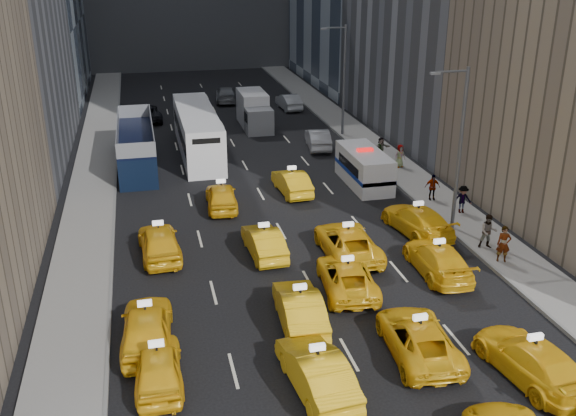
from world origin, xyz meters
The scene contains 36 objects.
ground centered at (0.00, 0.00, 0.00)m, with size 160.00×160.00×0.00m, color black.
sidewalk_west centered at (-10.50, 25.00, 0.07)m, with size 3.00×90.00×0.15m, color gray.
sidewalk_east centered at (10.50, 25.00, 0.07)m, with size 3.00×90.00×0.15m, color gray.
curb_west centered at (-9.05, 25.00, 0.09)m, with size 0.15×90.00×0.18m, color slate.
curb_east centered at (9.05, 25.00, 0.09)m, with size 0.15×90.00×0.18m, color slate.
streetlight_near centered at (9.18, 12.00, 4.92)m, with size 2.15×0.22×9.00m.
streetlight_far centered at (9.18, 32.00, 4.92)m, with size 2.15×0.22×9.00m.
taxi_4 centered at (-7.19, 1.90, 0.72)m, with size 1.70×4.24×1.44m, color yellow.
taxi_5 centered at (-1.79, 0.23, 0.78)m, with size 1.65×4.73×1.56m, color yellow.
taxi_6 centered at (2.58, 1.46, 0.70)m, with size 2.32×5.04×1.40m, color yellow.
taxi_7 centered at (5.96, -0.84, 0.75)m, with size 2.09×5.14×1.49m, color yellow.
taxi_8 centered at (-7.51, 4.42, 0.83)m, with size 1.97×4.89×1.66m, color yellow.
taxi_9 centered at (-1.33, 4.51, 0.78)m, with size 1.64×4.71×1.55m, color yellow.
taxi_10 centered at (1.49, 6.88, 0.69)m, with size 2.28×4.94×1.37m, color yellow.
taxi_11 centered at (6.22, 7.43, 0.74)m, with size 2.06×5.07×1.47m, color yellow.
taxi_12 centered at (-6.66, 12.30, 0.82)m, with size 1.93×4.79×1.63m, color yellow.
taxi_13 centered at (-1.48, 11.31, 0.72)m, with size 1.53×4.38×1.44m, color yellow.
taxi_14 centered at (2.61, 10.23, 0.76)m, with size 2.52×5.46×1.52m, color yellow.
taxi_15 centered at (7.21, 12.06, 0.76)m, with size 2.14×5.26×1.53m, color yellow.
taxi_16 centered at (-2.73, 18.15, 0.75)m, with size 1.78×4.42×1.51m, color yellow.
taxi_17 centered at (1.98, 19.69, 0.74)m, with size 1.57×4.50×1.48m, color yellow.
nypd_van centered at (7.00, 20.19, 1.12)m, with size 2.66×5.93×2.48m.
double_decker centered at (-7.52, 27.71, 1.58)m, with size 3.71×11.15×3.18m.
city_bus centered at (-2.95, 29.83, 1.65)m, with size 3.43×12.99×3.32m.
box_truck centered at (2.64, 36.50, 1.45)m, with size 2.91×6.68×2.96m.
misc_car_0 centered at (6.33, 29.01, 0.75)m, with size 1.59×4.57×1.51m, color #A4A6AB.
misc_car_1 centered at (-6.55, 40.91, 0.73)m, with size 2.41×5.23×1.45m, color black.
misc_car_2 centered at (1.68, 47.07, 0.75)m, with size 2.11×5.19×1.50m, color gray.
misc_car_3 centered at (-1.85, 44.56, 0.81)m, with size 1.91×4.75×1.62m, color black.
misc_car_4 centered at (7.14, 42.41, 0.75)m, with size 1.58×4.54×1.50m, color #A8ACB0.
pedestrian_0 centered at (9.79, 7.62, 1.08)m, with size 0.68×0.44×1.85m, color gray.
pedestrian_1 centered at (9.84, 9.18, 1.06)m, with size 0.89×0.49×1.83m, color gray.
pedestrian_2 centered at (10.83, 13.85, 0.98)m, with size 1.07×0.44×1.66m, color gray.
pedestrian_3 centered at (10.03, 16.24, 0.96)m, with size 0.95×0.43×1.62m, color gray.
pedestrian_4 centered at (10.57, 22.70, 0.97)m, with size 0.80×0.43×1.63m, color gray.
pedestrian_5 centered at (9.94, 24.79, 0.96)m, with size 1.50×0.43×1.62m, color gray.
Camera 1 is at (-7.04, -17.71, 14.49)m, focal length 40.00 mm.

